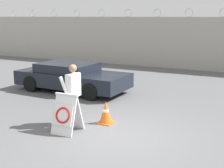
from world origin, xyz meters
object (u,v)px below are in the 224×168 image
Objects in this scene: security_guard at (73,92)px; parked_car_front_coupe at (72,77)px; barricade_sign at (66,113)px; traffic_cone_mid at (106,112)px.

parked_car_front_coupe is at bearing -142.05° from security_guard.
security_guard is (-0.16, 0.58, 0.44)m from barricade_sign.
security_guard reaches higher than parked_car_front_coupe.
parked_car_front_coupe reaches higher than traffic_cone_mid.
parked_car_front_coupe is at bearing 118.96° from barricade_sign.
parked_car_front_coupe is (-3.09, 2.86, 0.27)m from traffic_cone_mid.
barricade_sign is 4.68m from parked_car_front_coupe.
barricade_sign reaches higher than traffic_cone_mid.
traffic_cone_mid is at bearing 127.90° from security_guard.
traffic_cone_mid is (0.74, 0.51, -0.64)m from security_guard.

